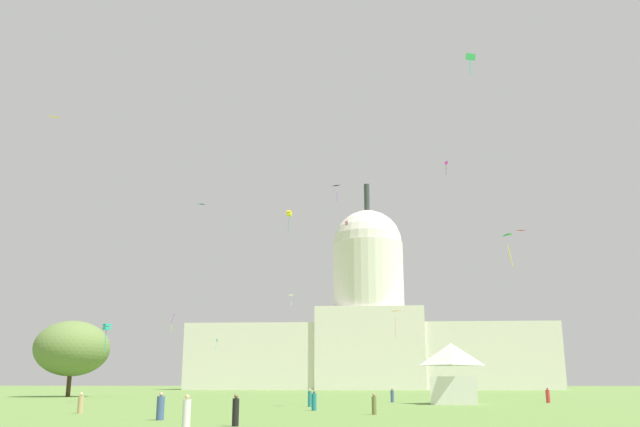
% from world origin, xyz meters
% --- Properties ---
extents(capitol_building, '(112.45, 23.52, 65.93)m').
position_xyz_m(capitol_building, '(4.09, 184.68, 17.87)').
color(capitol_building, silver).
rests_on(capitol_building, ground_plane).
extents(event_tent, '(5.47, 6.17, 6.30)m').
position_xyz_m(event_tent, '(12.33, 47.92, 3.18)').
color(event_tent, white).
rests_on(event_tent, ground_plane).
extents(tree_west_far, '(15.84, 15.63, 11.83)m').
position_xyz_m(tree_west_far, '(-43.67, 79.04, 7.47)').
color(tree_west_far, '#42301E').
rests_on(tree_west_far, ground_plane).
extents(person_teal_mid_left, '(0.44, 0.44, 1.65)m').
position_xyz_m(person_teal_mid_left, '(-2.10, 39.03, 0.76)').
color(person_teal_mid_left, '#1E757A').
rests_on(person_teal_mid_left, ground_plane).
extents(person_tan_back_right, '(0.51, 0.51, 1.51)m').
position_xyz_m(person_tan_back_right, '(-17.92, 24.49, 0.68)').
color(person_tan_back_right, tan).
rests_on(person_tan_back_right, ground_plane).
extents(person_denim_front_right, '(0.65, 0.65, 1.63)m').
position_xyz_m(person_denim_front_right, '(-9.28, 16.15, 0.73)').
color(person_denim_front_right, '#3D5684').
rests_on(person_denim_front_right, ground_plane).
extents(person_denim_back_left, '(0.54, 0.54, 1.55)m').
position_xyz_m(person_denim_back_left, '(6.14, 53.56, 0.70)').
color(person_denim_back_left, '#3D5684').
rests_on(person_denim_back_left, ground_plane).
extents(person_white_mid_right, '(0.45, 0.45, 1.65)m').
position_xyz_m(person_white_mid_right, '(-5.43, 7.92, 0.75)').
color(person_white_mid_right, silver).
rests_on(person_white_mid_right, ground_plane).
extents(person_black_lawn_far_left, '(0.39, 0.39, 1.63)m').
position_xyz_m(person_black_lawn_far_left, '(-3.59, 10.83, 0.75)').
color(person_black_lawn_far_left, black).
rests_on(person_black_lawn_far_left, ground_plane).
extents(person_teal_near_tent, '(0.55, 0.55, 1.57)m').
position_xyz_m(person_teal_near_tent, '(-1.02, 30.58, 0.71)').
color(person_teal_near_tent, '#1E757A').
rests_on(person_teal_near_tent, ground_plane).
extents(person_red_aisle_center, '(0.61, 0.61, 1.64)m').
position_xyz_m(person_red_aisle_center, '(23.46, 53.06, 0.74)').
color(person_red_aisle_center, red).
rests_on(person_red_aisle_center, ground_plane).
extents(person_olive_near_tree_west, '(0.42, 0.42, 1.47)m').
position_xyz_m(person_olive_near_tree_west, '(3.79, 24.02, 0.68)').
color(person_olive_near_tree_west, olive).
rests_on(person_olive_near_tree_west, ground_plane).
extents(kite_green_low, '(1.13, 1.45, 2.98)m').
position_xyz_m(kite_green_low, '(18.04, 40.59, 16.05)').
color(kite_green_low, green).
extents(kite_pink_high, '(0.79, 0.53, 3.66)m').
position_xyz_m(kite_pink_high, '(-1.41, 139.76, 41.63)').
color(kite_pink_high, pink).
extents(kite_blue_mid, '(1.24, 1.02, 0.14)m').
position_xyz_m(kite_blue_mid, '(-23.87, 80.03, 31.10)').
color(kite_blue_mid, blue).
extents(kite_orange_low, '(1.56, 0.96, 4.00)m').
position_xyz_m(kite_orange_low, '(8.11, 84.60, 13.04)').
color(kite_orange_low, orange).
extents(kite_black_high, '(1.77, 1.43, 2.97)m').
position_xyz_m(kite_black_high, '(-1.72, 96.90, 38.57)').
color(kite_black_high, black).
extents(kite_turquoise_low, '(0.93, 0.93, 3.30)m').
position_xyz_m(kite_turquoise_low, '(-26.70, 50.16, 8.38)').
color(kite_turquoise_low, teal).
extents(kite_magenta_high, '(0.96, 0.63, 3.84)m').
position_xyz_m(kite_magenta_high, '(25.03, 141.71, 57.97)').
color(kite_magenta_high, '#D1339E').
extents(kite_gold_mid, '(1.30, 1.19, 0.34)m').
position_xyz_m(kite_gold_mid, '(-28.23, 35.70, 28.12)').
color(kite_gold_mid, gold).
extents(kite_white_mid, '(1.07, 0.84, 1.83)m').
position_xyz_m(kite_white_mid, '(-13.13, 119.70, 20.16)').
color(kite_white_mid, white).
extents(kite_yellow_mid, '(0.95, 1.00, 3.92)m').
position_xyz_m(kite_yellow_mid, '(-10.39, 90.18, 31.93)').
color(kite_yellow_mid, yellow).
extents(kite_violet_low, '(0.76, 1.03, 2.81)m').
position_xyz_m(kite_violet_low, '(-26.51, 75.51, 11.69)').
color(kite_violet_low, purple).
extents(kite_cyan_low, '(0.58, 0.58, 2.71)m').
position_xyz_m(kite_cyan_low, '(-35.20, 144.48, 12.35)').
color(kite_cyan_low, '#33BCDB').
extents(kite_red_mid, '(1.48, 0.93, 0.29)m').
position_xyz_m(kite_red_mid, '(30.06, 87.01, 27.19)').
color(kite_red_mid, red).
extents(kite_green_mid, '(1.06, 0.21, 2.34)m').
position_xyz_m(kite_green_mid, '(14.28, 36.34, 33.88)').
color(kite_green_mid, green).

